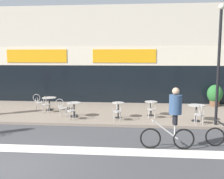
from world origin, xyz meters
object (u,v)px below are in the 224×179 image
at_px(cafe_chair_1_near, 71,109).
at_px(bistro_table_3, 151,106).
at_px(planter_pot, 215,95).
at_px(cafe_chair_1_side, 62,106).
at_px(lamp_post, 219,56).
at_px(bistro_table_1, 74,107).
at_px(bistro_table_0, 49,101).
at_px(cafe_chair_3_near, 152,108).
at_px(bistro_table_4, 196,110).
at_px(cafe_chair_2_near, 117,110).
at_px(cafe_chair_4_near, 200,113).
at_px(cyclist_2, 173,115).
at_px(cafe_chair_0_side, 38,101).
at_px(cafe_chair_0_near, 45,103).
at_px(bistro_table_2, 118,107).

bearing_deg(cafe_chair_1_near, bistro_table_3, -63.84).
relative_size(bistro_table_3, planter_pot, 0.56).
height_order(cafe_chair_1_side, lamp_post, lamp_post).
xyz_separation_m(bistro_table_1, cafe_chair_1_side, (-0.63, -0.00, 0.00)).
bearing_deg(lamp_post, bistro_table_0, 164.26).
relative_size(bistro_table_3, cafe_chair_3_near, 0.80).
height_order(bistro_table_3, bistro_table_4, bistro_table_4).
height_order(cafe_chair_2_near, cafe_chair_4_near, same).
bearing_deg(cyclist_2, cafe_chair_0_side, -39.70).
height_order(planter_pot, lamp_post, lamp_post).
bearing_deg(cafe_chair_0_near, bistro_table_2, -104.94).
xyz_separation_m(bistro_table_2, cyclist_2, (2.08, -3.82, 0.52)).
height_order(cafe_chair_1_near, cafe_chair_3_near, same).
height_order(bistro_table_2, cafe_chair_0_side, cafe_chair_0_side).
distance_m(bistro_table_0, cafe_chair_4_near, 7.93).
bearing_deg(bistro_table_3, planter_pot, 36.31).
xyz_separation_m(planter_pot, lamp_post, (-1.21, -4.42, 2.29)).
bearing_deg(bistro_table_1, cafe_chair_1_side, -179.65).
bearing_deg(planter_pot, bistro_table_4, -116.69).
relative_size(cafe_chair_0_near, lamp_post, 0.17).
distance_m(bistro_table_2, lamp_post, 5.07).
xyz_separation_m(cafe_chair_2_near, cafe_chair_3_near, (1.62, 0.65, 0.00)).
distance_m(cafe_chair_4_near, cyclist_2, 3.34).
distance_m(cafe_chair_1_side, cyclist_2, 6.23).
height_order(bistro_table_1, bistro_table_2, bistro_table_2).
xyz_separation_m(bistro_table_2, cafe_chair_0_side, (-4.55, 1.46, -0.02)).
bearing_deg(cafe_chair_1_near, cafe_chair_1_side, 52.72).
xyz_separation_m(bistro_table_2, cafe_chair_0_near, (-3.92, 0.84, -0.02)).
bearing_deg(bistro_table_2, cafe_chair_2_near, -90.03).
xyz_separation_m(cafe_chair_0_side, cafe_chair_2_near, (4.55, -2.09, 0.00)).
bearing_deg(bistro_table_0, cafe_chair_4_near, -17.47).
bearing_deg(cafe_chair_2_near, cafe_chair_0_side, 65.61).
distance_m(bistro_table_0, cafe_chair_3_near, 5.73).
xyz_separation_m(bistro_table_4, cafe_chair_0_near, (-7.56, 1.13, -0.03)).
relative_size(bistro_table_1, cafe_chair_0_near, 0.80).
relative_size(bistro_table_1, cafe_chair_2_near, 0.80).
xyz_separation_m(bistro_table_0, cafe_chair_1_side, (1.11, -1.45, -0.00)).
height_order(cafe_chair_0_side, lamp_post, lamp_post).
relative_size(cafe_chair_0_side, cafe_chair_1_side, 1.00).
relative_size(bistro_table_1, lamp_post, 0.14).
xyz_separation_m(bistro_table_1, bistro_table_4, (5.82, -0.31, 0.03)).
bearing_deg(bistro_table_1, bistro_table_2, -0.54).
distance_m(bistro_table_1, cafe_chair_1_side, 0.63).
height_order(cafe_chair_1_side, cafe_chair_3_near, same).
bearing_deg(bistro_table_2, cafe_chair_4_near, -14.14).
height_order(cafe_chair_0_side, cafe_chair_1_side, same).
xyz_separation_m(cafe_chair_1_side, cafe_chair_3_near, (4.43, 0.00, 0.00)).
bearing_deg(cafe_chair_0_near, cyclist_2, -130.67).
distance_m(bistro_table_3, cafe_chair_1_side, 4.48).
height_order(bistro_table_4, cafe_chair_3_near, cafe_chair_3_near).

